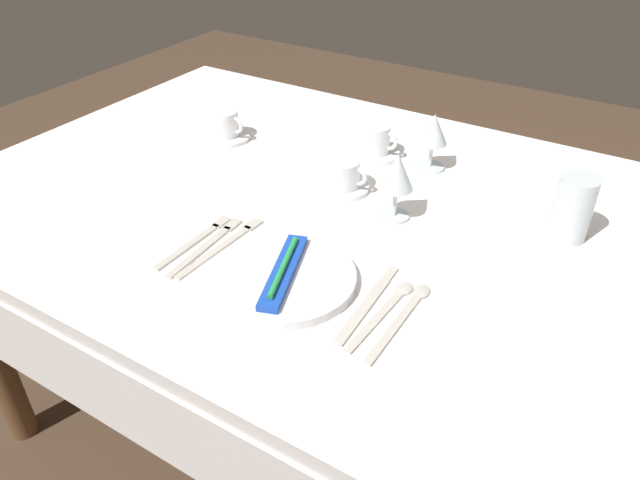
% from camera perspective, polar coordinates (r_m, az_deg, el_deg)
% --- Properties ---
extents(ground_plane, '(6.00, 6.00, 0.00)m').
position_cam_1_polar(ground_plane, '(1.76, 3.10, -18.45)').
color(ground_plane, '#4C3828').
extents(dining_table, '(1.80, 1.11, 0.74)m').
position_cam_1_polar(dining_table, '(1.30, 3.98, -0.51)').
color(dining_table, white).
rests_on(dining_table, ground).
extents(dinner_plate, '(0.25, 0.25, 0.02)m').
position_cam_1_polar(dinner_plate, '(1.05, -3.43, -3.62)').
color(dinner_plate, white).
rests_on(dinner_plate, dining_table).
extents(toothbrush_package, '(0.10, 0.21, 0.02)m').
position_cam_1_polar(toothbrush_package, '(1.04, -3.46, -2.90)').
color(toothbrush_package, blue).
rests_on(toothbrush_package, dinner_plate).
extents(fork_outer, '(0.03, 0.23, 0.00)m').
position_cam_1_polar(fork_outer, '(1.16, -9.02, -0.43)').
color(fork_outer, beige).
rests_on(fork_outer, dining_table).
extents(fork_inner, '(0.03, 0.22, 0.00)m').
position_cam_1_polar(fork_inner, '(1.17, -10.49, -0.39)').
color(fork_inner, beige).
rests_on(fork_inner, dining_table).
extents(fork_salad, '(0.02, 0.20, 0.00)m').
position_cam_1_polar(fork_salad, '(1.18, -11.54, 0.03)').
color(fork_salad, beige).
rests_on(fork_salad, dining_table).
extents(dinner_knife, '(0.03, 0.23, 0.00)m').
position_cam_1_polar(dinner_knife, '(1.01, 4.42, -6.11)').
color(dinner_knife, beige).
rests_on(dinner_knife, dining_table).
extents(spoon_soup, '(0.03, 0.21, 0.01)m').
position_cam_1_polar(spoon_soup, '(1.01, 6.44, -6.26)').
color(spoon_soup, beige).
rests_on(spoon_soup, dining_table).
extents(spoon_dessert, '(0.03, 0.22, 0.01)m').
position_cam_1_polar(spoon_dessert, '(1.00, 8.10, -6.77)').
color(spoon_dessert, beige).
rests_on(spoon_dessert, dining_table).
extents(saucer_left, '(0.12, 0.12, 0.01)m').
position_cam_1_polar(saucer_left, '(1.33, 2.06, 5.01)').
color(saucer_left, white).
rests_on(saucer_left, dining_table).
extents(coffee_cup_left, '(0.10, 0.08, 0.06)m').
position_cam_1_polar(coffee_cup_left, '(1.31, 2.15, 6.33)').
color(coffee_cup_left, white).
rests_on(coffee_cup_left, saucer_left).
extents(saucer_right, '(0.13, 0.13, 0.01)m').
position_cam_1_polar(saucer_right, '(1.59, -8.97, 9.63)').
color(saucer_right, white).
rests_on(saucer_right, dining_table).
extents(coffee_cup_right, '(0.10, 0.08, 0.06)m').
position_cam_1_polar(coffee_cup_right, '(1.57, -9.04, 10.85)').
color(coffee_cup_right, white).
rests_on(coffee_cup_right, saucer_right).
extents(saucer_far, '(0.13, 0.13, 0.01)m').
position_cam_1_polar(saucer_far, '(1.49, 5.07, 8.17)').
color(saucer_far, white).
rests_on(saucer_far, dining_table).
extents(coffee_cup_far, '(0.10, 0.08, 0.07)m').
position_cam_1_polar(coffee_cup_far, '(1.47, 5.21, 9.51)').
color(coffee_cup_far, white).
rests_on(coffee_cup_far, saucer_far).
extents(wine_glass_centre, '(0.07, 0.07, 0.14)m').
position_cam_1_polar(wine_glass_centre, '(1.19, 7.30, 6.13)').
color(wine_glass_centre, silver).
rests_on(wine_glass_centre, dining_table).
extents(wine_glass_left, '(0.07, 0.07, 0.13)m').
position_cam_1_polar(wine_glass_left, '(1.40, 10.65, 9.95)').
color(wine_glass_left, silver).
rests_on(wine_glass_left, dining_table).
extents(drink_tumbler, '(0.07, 0.07, 0.13)m').
position_cam_1_polar(drink_tumbler, '(1.24, 22.70, 2.45)').
color(drink_tumbler, silver).
rests_on(drink_tumbler, dining_table).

